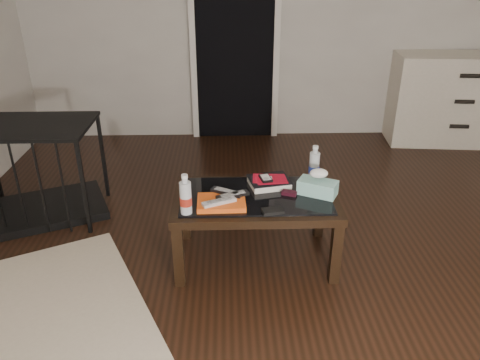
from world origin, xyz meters
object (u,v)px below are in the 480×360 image
object	(u,v)px
water_bottle_left	(185,194)
tissue_box	(318,187)
textbook	(269,182)
water_bottle_right	(314,163)
coffee_table	(255,204)
dresser	(452,99)
pet_crate	(38,186)

from	to	relation	value
water_bottle_left	tissue_box	size ratio (longest dim) A/B	1.03
textbook	water_bottle_right	distance (m)	0.32
coffee_table	water_bottle_left	size ratio (longest dim) A/B	4.20
dresser	textbook	distance (m)	2.80
tissue_box	water_bottle_right	bearing A→B (deg)	114.55
textbook	coffee_table	bearing A→B (deg)	-139.46
coffee_table	dresser	distance (m)	2.95
pet_crate	water_bottle_right	xyz separation A→B (m)	(1.96, -0.43, 0.35)
water_bottle_right	water_bottle_left	bearing A→B (deg)	-153.13
dresser	pet_crate	world-z (taller)	dresser
pet_crate	water_bottle_left	size ratio (longest dim) A/B	4.46
pet_crate	dresser	bearing A→B (deg)	-1.81
textbook	water_bottle_right	world-z (taller)	water_bottle_right
coffee_table	water_bottle_left	xyz separation A→B (m)	(-0.40, -0.21, 0.18)
dresser	water_bottle_left	size ratio (longest dim) A/B	5.22
water_bottle_right	tissue_box	world-z (taller)	water_bottle_right
water_bottle_right	tissue_box	size ratio (longest dim) A/B	1.03
water_bottle_left	tissue_box	world-z (taller)	water_bottle_left
water_bottle_left	water_bottle_right	xyz separation A→B (m)	(0.79, 0.40, 0.00)
tissue_box	coffee_table	bearing A→B (deg)	-153.41
water_bottle_left	tissue_box	distance (m)	0.81
tissue_box	water_bottle_left	bearing A→B (deg)	-138.21
coffee_table	water_bottle_left	bearing A→B (deg)	-152.80
pet_crate	textbook	world-z (taller)	pet_crate
pet_crate	tissue_box	size ratio (longest dim) A/B	4.62
textbook	tissue_box	world-z (taller)	tissue_box
coffee_table	water_bottle_right	world-z (taller)	water_bottle_right
dresser	tissue_box	world-z (taller)	dresser
water_bottle_left	coffee_table	bearing A→B (deg)	27.20
dresser	water_bottle_left	distance (m)	3.39
coffee_table	pet_crate	bearing A→B (deg)	158.57
dresser	tissue_box	bearing A→B (deg)	-124.82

